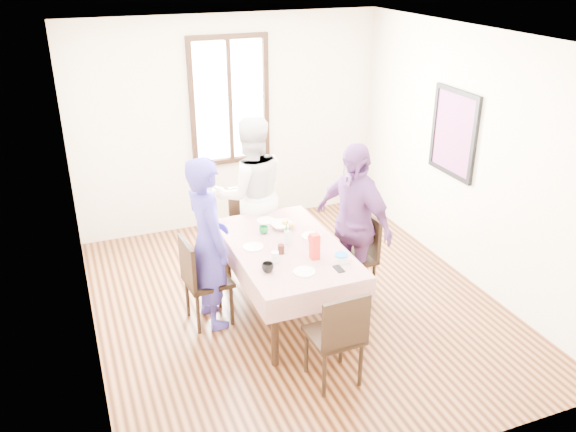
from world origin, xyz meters
The scene contains 31 objects.
ground centered at (0.00, 0.00, 0.00)m, with size 4.50×4.50×0.00m, color black.
back_wall centered at (0.00, 2.25, 1.35)m, with size 4.00×4.00×0.00m, color beige.
right_wall centered at (2.00, 0.00, 1.35)m, with size 4.50×4.50×0.00m, color beige.
window_frame centered at (0.00, 2.23, 1.65)m, with size 1.02×0.06×1.62m, color black.
window_pane centered at (0.00, 2.24, 1.65)m, with size 0.90×0.02×1.50m, color white.
art_poster centered at (1.98, 0.30, 1.55)m, with size 0.04×0.76×0.96m, color red.
dining_table centered at (-0.15, -0.11, 0.38)m, with size 0.91×1.60×0.75m, color black.
tablecloth centered at (-0.15, -0.11, 0.76)m, with size 1.03×1.72×0.01m, color #540003.
chair_left centered at (-0.91, 0.04, 0.46)m, with size 0.42×0.42×0.91m, color black.
chair_right centered at (0.61, -0.06, 0.46)m, with size 0.42×0.42×0.91m, color black.
chair_far centered at (-0.15, 0.99, 0.46)m, with size 0.42×0.42×0.91m, color black.
chair_near centered at (-0.15, -1.21, 0.46)m, with size 0.42×0.42×0.91m, color black.
person_left centered at (-0.89, 0.04, 0.86)m, with size 0.63×0.41×1.71m, color #382E92.
person_far centered at (-0.15, 0.97, 0.89)m, with size 0.87×0.67×1.78m, color silver.
person_right centered at (0.59, -0.06, 0.85)m, with size 1.00×0.42×1.70m, color #673A78.
mug_black centered at (-0.49, -0.52, 0.80)m, with size 0.11×0.11×0.09m, color black.
mug_flag centered at (0.10, -0.17, 0.81)m, with size 0.09×0.09×0.09m, color red.
mug_green centered at (-0.26, 0.23, 0.80)m, with size 0.09×0.09×0.07m, color #0C7226.
serving_bowl centered at (-0.05, 0.28, 0.79)m, with size 0.23×0.23×0.06m, color white.
juice_carton centered at (0.00, -0.44, 0.89)m, with size 0.08×0.08×0.25m, color red.
butter_tub centered at (0.21, -0.59, 0.79)m, with size 0.13×0.13×0.06m, color white.
jam_jar centered at (-0.25, -0.23, 0.81)m, with size 0.06×0.06×0.09m, color black.
drinking_glass centered at (-0.37, -0.38, 0.81)m, with size 0.07×0.07×0.10m, color silver.
smartphone centered at (0.12, -0.71, 0.77)m, with size 0.07×0.14×0.01m, color black.
flower_vase centered at (-0.12, -0.07, 0.83)m, with size 0.07×0.07×0.14m, color silver.
plate_left centered at (-0.46, -0.02, 0.77)m, with size 0.20×0.20×0.01m, color white.
plate_right centered at (0.16, -0.01, 0.77)m, with size 0.20×0.20×0.01m, color white.
plate_far centered at (-0.14, 0.50, 0.77)m, with size 0.20×0.20×0.01m, color white.
plate_near centered at (-0.19, -0.65, 0.77)m, with size 0.20×0.20×0.01m, color white.
butter_lid centered at (0.21, -0.59, 0.83)m, with size 0.12×0.12×0.01m, color blue.
flower_bunch centered at (-0.12, -0.07, 0.95)m, with size 0.09×0.09×0.10m, color yellow, non-canonical shape.
Camera 1 is at (-2.01, -4.88, 3.41)m, focal length 37.05 mm.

